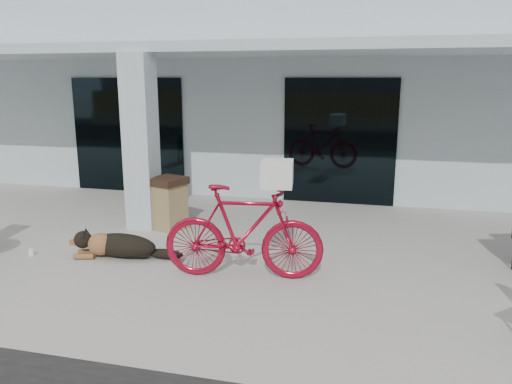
# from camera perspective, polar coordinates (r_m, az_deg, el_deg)

# --- Properties ---
(ground) EXTENTS (80.00, 80.00, 0.00)m
(ground) POSITION_cam_1_polar(r_m,az_deg,el_deg) (6.94, -9.82, -10.08)
(ground) COLOR #A7A49E
(ground) RESTS_ON ground
(building) EXTENTS (22.00, 7.00, 4.50)m
(building) POSITION_cam_1_polar(r_m,az_deg,el_deg) (14.58, 3.62, 11.13)
(building) COLOR silver
(building) RESTS_ON ground
(storefront_glass_left) EXTENTS (2.80, 0.06, 2.70)m
(storefront_glass_left) POSITION_cam_1_polar(r_m,az_deg,el_deg) (12.36, -14.41, 6.27)
(storefront_glass_left) COLOR black
(storefront_glass_left) RESTS_ON ground
(storefront_glass_right) EXTENTS (2.40, 0.06, 2.70)m
(storefront_glass_right) POSITION_cam_1_polar(r_m,az_deg,el_deg) (10.92, 9.49, 5.67)
(storefront_glass_right) COLOR black
(storefront_glass_right) RESTS_ON ground
(column) EXTENTS (0.50, 0.50, 3.12)m
(column) POSITION_cam_1_polar(r_m,az_deg,el_deg) (9.20, -13.01, 5.51)
(column) COLOR silver
(column) RESTS_ON ground
(overhang) EXTENTS (22.00, 2.80, 0.18)m
(overhang) POSITION_cam_1_polar(r_m,az_deg,el_deg) (9.81, -1.76, 15.93)
(overhang) COLOR silver
(overhang) RESTS_ON column
(bicycle) EXTENTS (2.24, 0.92, 1.30)m
(bicycle) POSITION_cam_1_polar(r_m,az_deg,el_deg) (6.77, -1.44, -4.60)
(bicycle) COLOR maroon
(bicycle) RESTS_ON ground
(laundry_basket) EXTENTS (0.48, 0.60, 0.32)m
(laundry_basket) POSITION_cam_1_polar(r_m,az_deg,el_deg) (6.53, 2.44, 2.12)
(laundry_basket) COLOR white
(laundry_basket) RESTS_ON bicycle
(dog) EXTENTS (1.36, 0.74, 0.43)m
(dog) POSITION_cam_1_polar(r_m,az_deg,el_deg) (7.92, -15.10, -5.76)
(dog) COLOR black
(dog) RESTS_ON ground
(cup_near_dog) EXTENTS (0.11, 0.11, 0.10)m
(cup_near_dog) POSITION_cam_1_polar(r_m,az_deg,el_deg) (8.53, -24.29, -6.30)
(cup_near_dog) COLOR white
(cup_near_dog) RESTS_ON ground
(trash_receptacle) EXTENTS (0.72, 0.72, 0.95)m
(trash_receptacle) POSITION_cam_1_polar(r_m,az_deg,el_deg) (9.16, -9.95, -1.28)
(trash_receptacle) COLOR olive
(trash_receptacle) RESTS_ON ground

